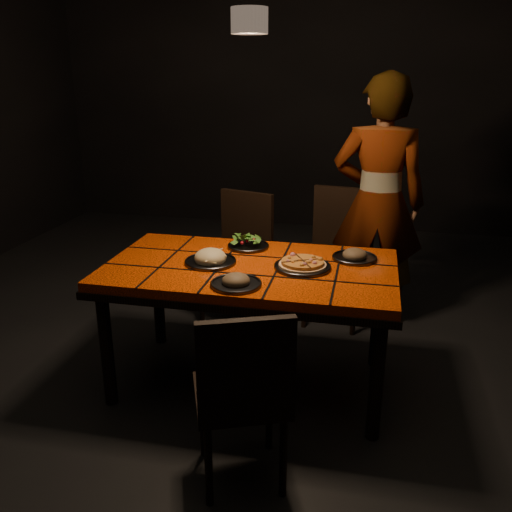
% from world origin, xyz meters
% --- Properties ---
extents(room_shell, '(6.04, 7.04, 3.08)m').
position_xyz_m(room_shell, '(0.00, 0.00, 1.50)').
color(room_shell, black).
rests_on(room_shell, ground).
extents(dining_table, '(1.62, 0.92, 0.75)m').
position_xyz_m(dining_table, '(0.00, 0.00, 0.67)').
color(dining_table, '#FF4908').
rests_on(dining_table, ground).
extents(chair_near, '(0.52, 0.52, 0.88)m').
position_xyz_m(chair_near, '(0.16, -0.84, 0.50)').
color(chair_near, black).
rests_on(chair_near, ground).
extents(chair_far_left, '(0.53, 0.53, 0.94)m').
position_xyz_m(chair_far_left, '(-0.28, 0.89, 0.54)').
color(chair_far_left, black).
rests_on(chair_far_left, ground).
extents(chair_far_right, '(0.49, 0.49, 0.97)m').
position_xyz_m(chair_far_right, '(0.42, 1.04, 0.56)').
color(chair_far_right, black).
rests_on(chair_far_right, ground).
extents(diner, '(0.65, 0.43, 1.77)m').
position_xyz_m(diner, '(0.68, 1.05, 0.89)').
color(diner, brown).
rests_on(diner, ground).
extents(pendant_lamp, '(0.18, 0.18, 1.06)m').
position_xyz_m(pendant_lamp, '(0.00, 0.00, 2.02)').
color(pendant_lamp, black).
rests_on(pendant_lamp, room_shell).
extents(plate_pizza, '(0.35, 0.35, 0.04)m').
position_xyz_m(plate_pizza, '(0.29, 0.01, 0.77)').
color(plate_pizza, '#37373C').
rests_on(plate_pizza, dining_table).
extents(plate_pasta, '(0.29, 0.29, 0.10)m').
position_xyz_m(plate_pasta, '(-0.23, -0.02, 0.77)').
color(plate_pasta, '#37373C').
rests_on(plate_pasta, dining_table).
extents(plate_salad, '(0.25, 0.25, 0.07)m').
position_xyz_m(plate_salad, '(-0.08, 0.30, 0.78)').
color(plate_salad, '#37373C').
rests_on(plate_salad, dining_table).
extents(plate_mushroom_a, '(0.26, 0.26, 0.09)m').
position_xyz_m(plate_mushroom_a, '(-0.00, -0.31, 0.77)').
color(plate_mushroom_a, '#37373C').
rests_on(plate_mushroom_a, dining_table).
extents(plate_mushroom_b, '(0.26, 0.26, 0.08)m').
position_xyz_m(plate_mushroom_b, '(0.56, 0.22, 0.77)').
color(plate_mushroom_b, '#37373C').
rests_on(plate_mushroom_b, dining_table).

